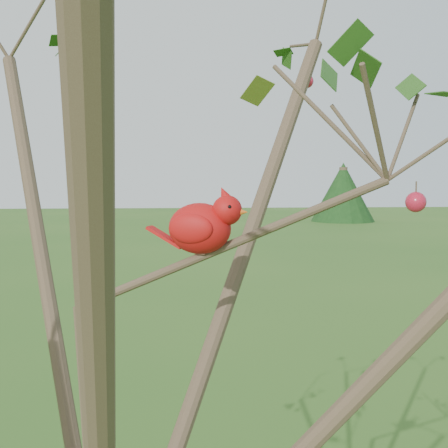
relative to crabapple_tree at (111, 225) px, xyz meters
name	(u,v)px	position (x,y,z in m)	size (l,w,h in m)	color
crabapple_tree	(111,225)	(0.00, 0.00, 0.00)	(2.35, 2.05, 2.95)	#473426
cardinal	(203,226)	(0.17, 0.10, -0.01)	(0.20, 0.14, 0.15)	red
distant_trees	(79,196)	(-4.04, 22.82, -0.66)	(45.94, 11.27, 3.05)	#473426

